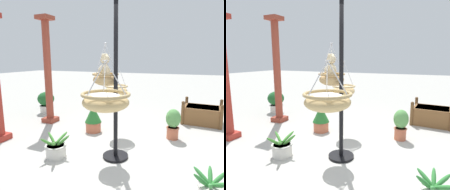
{
  "view_description": "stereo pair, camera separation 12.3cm",
  "coord_description": "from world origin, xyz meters",
  "views": [
    {
      "loc": [
        -3.13,
        -1.22,
        1.69
      ],
      "look_at": [
        0.01,
        0.08,
        1.07
      ],
      "focal_mm": 31.94,
      "sensor_mm": 36.0,
      "label": 1
    },
    {
      "loc": [
        -3.08,
        -1.33,
        1.69
      ],
      "look_at": [
        0.01,
        0.08,
        1.07
      ],
      "focal_mm": 31.94,
      "sensor_mm": 36.0,
      "label": 2
    }
  ],
  "objects": [
    {
      "name": "ground_plane",
      "position": [
        0.0,
        0.0,
        0.0
      ],
      "size": [
        40.0,
        40.0,
        0.0
      ],
      "primitive_type": "plane",
      "color": "#ADAAA3"
    },
    {
      "name": "display_pole_central",
      "position": [
        -0.13,
        -0.04,
        0.83
      ],
      "size": [
        0.44,
        0.44,
        2.62
      ],
      "color": "black",
      "rests_on": "ground"
    },
    {
      "name": "hanging_basket_with_teddy",
      "position": [
        0.02,
        0.21,
        1.35
      ],
      "size": [
        0.46,
        0.46,
        0.73
      ],
      "color": "tan"
    },
    {
      "name": "teddy_bear",
      "position": [
        0.02,
        0.23,
        1.54
      ],
      "size": [
        0.29,
        0.26,
        0.42
      ],
      "color": "beige"
    },
    {
      "name": "hanging_basket_left_high",
      "position": [
        -1.17,
        -0.33,
        1.23
      ],
      "size": [
        0.55,
        0.55,
        0.56
      ],
      "color": "tan"
    },
    {
      "name": "hanging_basket_right_low",
      "position": [
        0.93,
        0.37,
        1.0
      ],
      "size": [
        0.51,
        0.51,
        0.77
      ],
      "color": "tan"
    },
    {
      "name": "greenhouse_pillar_left",
      "position": [
        1.04,
        2.33,
        1.32
      ],
      "size": [
        0.35,
        0.35,
        2.75
      ],
      "color": "brown",
      "rests_on": "ground"
    },
    {
      "name": "wooden_planter_box",
      "position": [
        2.51,
        -1.46,
        0.24
      ],
      "size": [
        0.88,
        1.03,
        0.62
      ],
      "color": "brown",
      "rests_on": "ground"
    },
    {
      "name": "potted_plant_fern_front",
      "position": [
        1.1,
        -0.86,
        0.35
      ],
      "size": [
        0.3,
        0.3,
        0.65
      ],
      "color": "#BC6042",
      "rests_on": "ground"
    },
    {
      "name": "potted_plant_flowering_red",
      "position": [
        1.74,
        3.06,
        0.36
      ],
      "size": [
        0.51,
        0.51,
        0.66
      ],
      "color": "beige",
      "rests_on": "ground"
    },
    {
      "name": "potted_plant_tall_leafy",
      "position": [
        0.83,
        0.9,
        0.32
      ],
      "size": [
        0.39,
        0.39,
        0.64
      ],
      "color": "#BC6042",
      "rests_on": "ground"
    },
    {
      "name": "potted_plant_bushy_green",
      "position": [
        -0.51,
        0.93,
        0.15
      ],
      "size": [
        0.57,
        0.51,
        0.4
      ],
      "color": "beige",
      "rests_on": "ground"
    }
  ]
}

